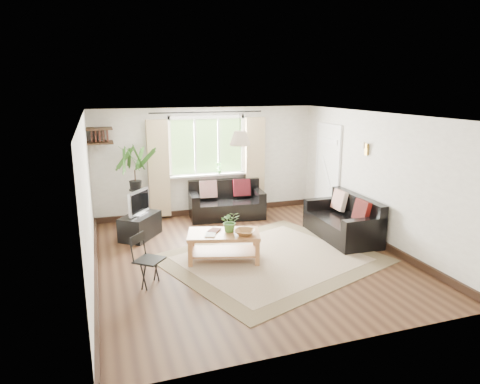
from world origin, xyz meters
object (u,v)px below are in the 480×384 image
object	(u,v)px
coffee_table	(224,246)
tv_stand	(140,226)
palm_stand	(136,186)
sofa_back	(227,201)
sofa_right	(342,218)
folding_chair	(149,261)

from	to	relation	value
coffee_table	tv_stand	size ratio (longest dim) A/B	1.39
coffee_table	palm_stand	bearing A→B (deg)	116.70
sofa_back	sofa_right	bearing A→B (deg)	-43.16
palm_stand	folding_chair	xyz separation A→B (m)	(-0.10, -2.95, -0.45)
coffee_table	palm_stand	xyz separation A→B (m)	(-1.20, 2.38, 0.60)
tv_stand	folding_chair	size ratio (longest dim) A/B	1.10
coffee_table	tv_stand	distance (m)	1.99
sofa_back	folding_chair	size ratio (longest dim) A/B	2.10
sofa_back	folding_chair	distance (m)	3.51
sofa_back	sofa_right	xyz separation A→B (m)	(1.71, -1.97, 0.01)
palm_stand	folding_chair	size ratio (longest dim) A/B	2.17
tv_stand	folding_chair	bearing A→B (deg)	-145.18
sofa_back	folding_chair	xyz separation A→B (m)	(-2.03, -2.87, 0.01)
tv_stand	palm_stand	xyz separation A→B (m)	(0.02, 0.80, 0.61)
sofa_back	coffee_table	bearing A→B (deg)	-101.91
coffee_table	folding_chair	xyz separation A→B (m)	(-1.29, -0.57, 0.14)
palm_stand	tv_stand	bearing A→B (deg)	-91.50
sofa_back	palm_stand	xyz separation A→B (m)	(-1.93, 0.08, 0.46)
coffee_table	tv_stand	bearing A→B (deg)	127.62
sofa_right	tv_stand	world-z (taller)	sofa_right
folding_chair	sofa_right	bearing A→B (deg)	-37.16
sofa_back	coffee_table	world-z (taller)	sofa_back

